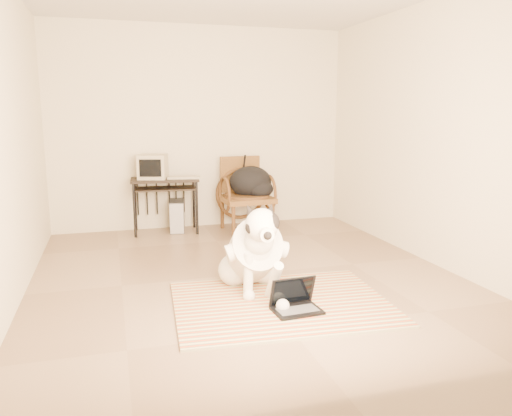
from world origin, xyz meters
name	(u,v)px	position (x,y,z in m)	size (l,w,h in m)	color
floor	(245,274)	(0.00, 0.00, 0.00)	(4.50, 4.50, 0.00)	#8B7055
wall_back	(201,128)	(0.00, 2.25, 1.35)	(4.50, 4.50, 0.00)	beige
wall_front	(358,157)	(0.00, -2.25, 1.35)	(4.50, 4.50, 0.00)	beige
wall_left	(9,140)	(-2.00, 0.00, 1.35)	(4.50, 4.50, 0.00)	beige
wall_right	(429,134)	(2.00, 0.00, 1.35)	(4.50, 4.50, 0.00)	beige
rug	(282,303)	(0.09, -0.85, 0.01)	(1.85, 1.46, 0.02)	#C74C23
dog	(254,254)	(-0.04, -0.48, 0.35)	(0.58, 1.22, 0.87)	white
laptop	(295,302)	(0.14, -1.03, 0.08)	(0.39, 0.29, 0.26)	black
computer_desk	(165,186)	(-0.54, 1.97, 0.62)	(0.89, 0.54, 0.72)	black
crt_monitor	(153,167)	(-0.69, 2.00, 0.87)	(0.43, 0.41, 0.31)	#B7AC90
desk_keyboard	(184,178)	(-0.30, 1.90, 0.73)	(0.43, 0.16, 0.03)	#B7AC90
pc_tower	(177,216)	(-0.39, 2.02, 0.21)	(0.25, 0.46, 0.41)	#49494C
rattan_chair	(245,194)	(0.50, 1.81, 0.49)	(0.68, 0.66, 0.98)	brown
backpack	(252,183)	(0.58, 1.76, 0.64)	(0.57, 0.49, 0.42)	black
sneaker_left	(244,243)	(0.25, 0.98, 0.04)	(0.14, 0.28, 0.10)	silver
sneaker_right	(270,241)	(0.58, 1.00, 0.05)	(0.29, 0.33, 0.11)	silver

